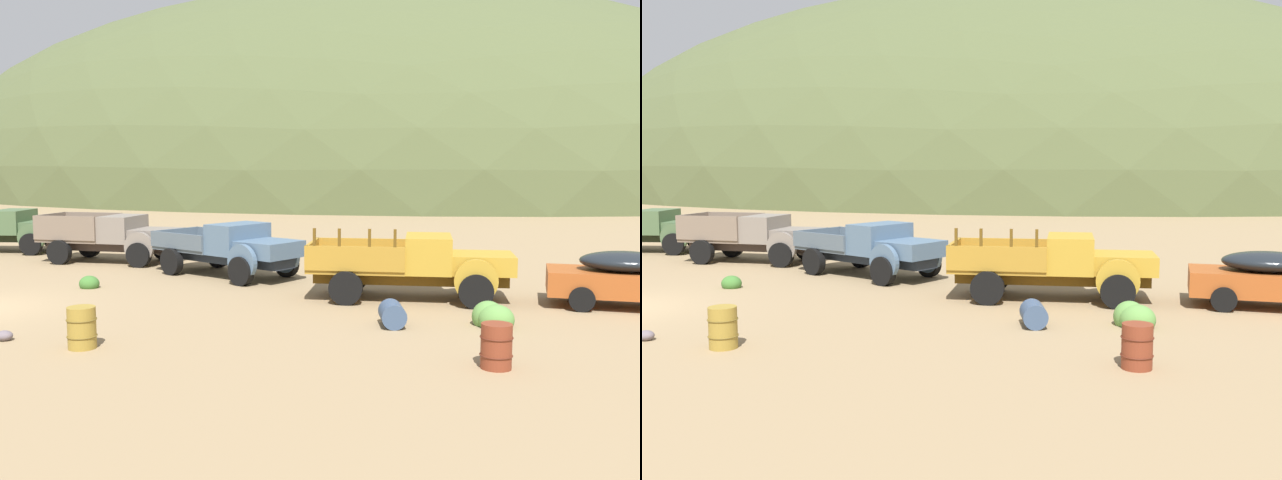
% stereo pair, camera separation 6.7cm
% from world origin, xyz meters
% --- Properties ---
extents(hill_far_right, '(119.96, 86.84, 51.77)m').
position_xyz_m(hill_far_right, '(-13.12, 77.87, 0.00)').
color(hill_far_right, '#4C5633').
rests_on(hill_far_right, ground).
extents(hill_far_left, '(76.73, 60.46, 40.62)m').
position_xyz_m(hill_far_left, '(18.42, 77.95, 0.00)').
color(hill_far_left, '#4C5633').
rests_on(hill_far_left, ground).
extents(truck_weathered_green, '(6.43, 3.74, 1.89)m').
position_xyz_m(truck_weathered_green, '(-7.97, 10.31, 0.99)').
color(truck_weathered_green, '#232B1B').
rests_on(truck_weathered_green, ground).
extents(truck_primer_gray, '(5.80, 2.89, 1.91)m').
position_xyz_m(truck_primer_gray, '(-1.40, 9.13, 1.01)').
color(truck_primer_gray, '#3D322D').
rests_on(truck_primer_gray, ground).
extents(truck_chalk_blue, '(6.07, 3.93, 1.89)m').
position_xyz_m(truck_chalk_blue, '(4.63, 7.43, 0.99)').
color(truck_chalk_blue, '#262D39').
rests_on(truck_chalk_blue, ground).
extents(truck_mustard, '(6.18, 3.32, 2.16)m').
position_xyz_m(truck_mustard, '(11.60, 5.66, 1.00)').
color(truck_mustard, '#593D12').
rests_on(truck_mustard, ground).
extents(oil_drum_tipped, '(0.89, 1.06, 0.61)m').
position_xyz_m(oil_drum_tipped, '(11.52, 2.06, 0.30)').
color(oil_drum_tipped, '#384C6B').
rests_on(oil_drum_tipped, ground).
extents(oil_drum_by_truck, '(0.65, 0.65, 0.91)m').
position_xyz_m(oil_drum_by_truck, '(5.66, -2.17, 0.46)').
color(oil_drum_by_truck, olive).
rests_on(oil_drum_by_truck, ground).
extents(oil_drum_spare, '(0.65, 0.65, 0.89)m').
position_xyz_m(oil_drum_spare, '(14.26, -0.68, 0.45)').
color(oil_drum_spare, brown).
rests_on(oil_drum_spare, ground).
extents(bush_lone_scrub, '(1.05, 0.93, 0.79)m').
position_xyz_m(bush_lone_scrub, '(13.82, 2.87, 0.20)').
color(bush_lone_scrub, '#5B8E42').
rests_on(bush_lone_scrub, ground).
extents(bush_between_trucks, '(0.66, 0.59, 0.51)m').
position_xyz_m(bush_between_trucks, '(1.10, 3.92, 0.13)').
color(bush_between_trucks, '#3D702D').
rests_on(bush_between_trucks, ground).
extents(rock_flat, '(0.39, 0.35, 0.24)m').
position_xyz_m(rock_flat, '(3.56, -2.21, 0.11)').
color(rock_flat, slate).
rests_on(rock_flat, ground).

